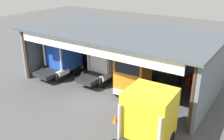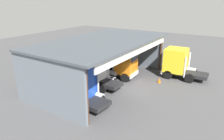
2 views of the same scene
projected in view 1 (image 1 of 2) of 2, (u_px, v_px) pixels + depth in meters
ground_plane at (92, 101)px, 19.79m from camera, size 80.00×80.00×0.00m
workshop_shed at (125, 44)px, 22.33m from camera, size 16.42×8.87×4.90m
truck_blue_right_bay at (62, 55)px, 24.04m from camera, size 2.81×4.52×3.69m
truck_white_center_right_bay at (103, 61)px, 22.91m from camera, size 2.51×4.38×3.55m
truck_orange_center_bay at (134, 73)px, 19.89m from camera, size 2.72×4.33×3.78m
truck_yellow_yard_outside at (147, 120)px, 13.93m from camera, size 2.87×5.18×3.52m
oil_drum at (188, 81)px, 22.23m from camera, size 0.58×0.58×0.88m
tool_cart at (175, 80)px, 22.24m from camera, size 0.90×0.60×1.00m
traffic_cone at (115, 119)px, 16.89m from camera, size 0.36×0.36×0.56m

